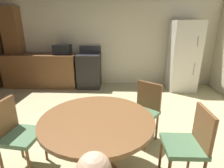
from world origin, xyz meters
TOP-DOWN VIEW (x-y plane):
  - ground_plane at (0.00, 0.00)m, footprint 14.00×14.00m
  - wall_back at (0.00, 3.17)m, footprint 6.19×0.12m
  - kitchen_counter at (-1.81, 2.77)m, footprint 1.96×0.60m
  - pantry_column at (-2.57, 2.95)m, footprint 0.44×0.36m
  - oven_range at (-0.48, 2.77)m, footprint 0.60×0.60m
  - refrigerator at (1.98, 2.72)m, footprint 0.68×0.68m
  - microwave at (-1.18, 2.77)m, footprint 0.44×0.32m
  - dining_table at (0.14, -0.35)m, footprint 1.15×1.15m
  - chair_northeast at (0.72, 0.42)m, footprint 0.56×0.56m
  - chair_west at (-0.81, -0.24)m, footprint 0.44×0.44m
  - chair_east at (1.10, -0.33)m, footprint 0.41×0.41m

SIDE VIEW (x-z plane):
  - ground_plane at x=0.00m, z-range 0.00..0.00m
  - kitchen_counter at x=-1.81m, z-range 0.00..0.90m
  - oven_range at x=-0.48m, z-range -0.08..1.02m
  - chair_northeast at x=0.72m, z-range 0.07..0.94m
  - chair_west at x=-0.81m, z-range 0.07..0.94m
  - chair_east at x=1.10m, z-range 0.07..0.94m
  - dining_table at x=0.14m, z-range 0.22..0.98m
  - refrigerator at x=1.98m, z-range 0.00..1.76m
  - microwave at x=-1.18m, z-range 0.90..1.16m
  - pantry_column at x=-2.57m, z-range 0.00..2.10m
  - wall_back at x=0.00m, z-range 0.00..2.70m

